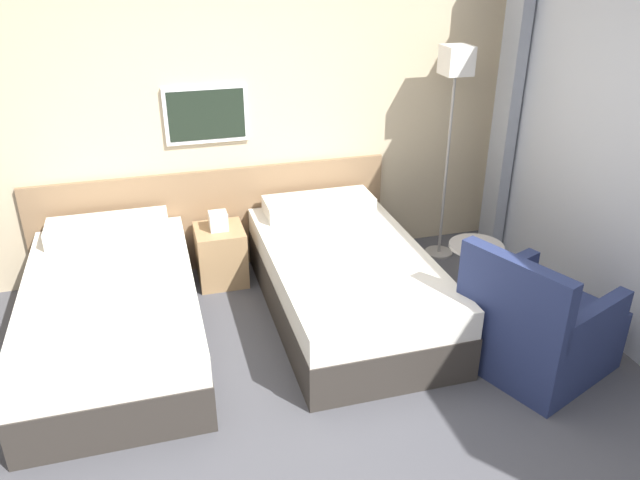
# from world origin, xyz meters

# --- Properties ---
(ground_plane) EXTENTS (16.00, 16.00, 0.00)m
(ground_plane) POSITION_xyz_m (0.00, 0.00, 0.00)
(ground_plane) COLOR #47474C
(wall_headboard) EXTENTS (10.00, 0.10, 2.70)m
(wall_headboard) POSITION_xyz_m (-0.02, 2.13, 1.30)
(wall_headboard) COLOR #C6B28E
(wall_headboard) RESTS_ON ground_plane
(bed_near_door) EXTENTS (1.10, 1.97, 0.64)m
(bed_near_door) POSITION_xyz_m (-1.11, 1.10, 0.26)
(bed_near_door) COLOR #332D28
(bed_near_door) RESTS_ON ground_plane
(bed_near_window) EXTENTS (1.10, 1.97, 0.64)m
(bed_near_window) POSITION_xyz_m (0.53, 1.10, 0.26)
(bed_near_window) COLOR #332D28
(bed_near_window) RESTS_ON ground_plane
(nightstand) EXTENTS (0.38, 0.40, 0.60)m
(nightstand) POSITION_xyz_m (-0.29, 1.82, 0.24)
(nightstand) COLOR #9E7A51
(nightstand) RESTS_ON ground_plane
(floor_lamp) EXTENTS (0.24, 0.24, 1.79)m
(floor_lamp) POSITION_xyz_m (1.62, 1.77, 1.47)
(floor_lamp) COLOR #9E9993
(floor_lamp) RESTS_ON ground_plane
(side_table) EXTENTS (0.38, 0.38, 0.61)m
(side_table) POSITION_xyz_m (1.35, 0.74, 0.42)
(side_table) COLOR gray
(side_table) RESTS_ON ground_plane
(armchair) EXTENTS (1.03, 1.00, 0.88)m
(armchair) POSITION_xyz_m (1.49, 0.14, 0.28)
(armchair) COLOR navy
(armchair) RESTS_ON ground_plane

